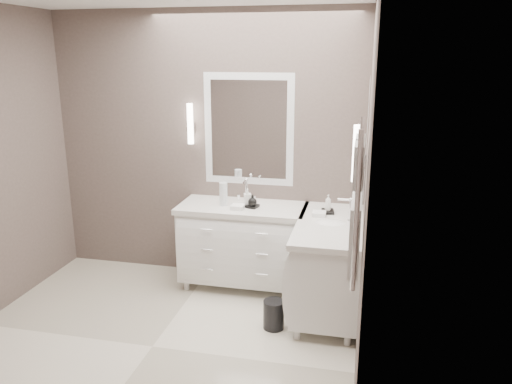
% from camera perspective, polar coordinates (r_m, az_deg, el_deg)
% --- Properties ---
extents(floor, '(3.20, 3.00, 0.01)m').
position_cam_1_polar(floor, '(4.28, -11.75, -16.96)').
color(floor, silver).
rests_on(floor, ground).
extents(wall_back, '(3.20, 0.01, 2.70)m').
position_cam_1_polar(wall_back, '(5.11, -5.74, 5.06)').
color(wall_back, '#564945').
rests_on(wall_back, floor).
extents(wall_right, '(0.01, 3.00, 2.70)m').
position_cam_1_polar(wall_right, '(3.39, 12.48, -0.61)').
color(wall_right, '#564945').
rests_on(wall_right, floor).
extents(vanity_back, '(1.24, 0.59, 0.97)m').
position_cam_1_polar(vanity_back, '(4.96, -1.51, -5.57)').
color(vanity_back, white).
rests_on(vanity_back, floor).
extents(vanity_right, '(0.59, 1.24, 0.97)m').
position_cam_1_polar(vanity_right, '(4.54, 8.36, -7.82)').
color(vanity_right, white).
rests_on(vanity_right, floor).
extents(mirror_back, '(0.90, 0.02, 1.10)m').
position_cam_1_polar(mirror_back, '(4.94, -0.86, 7.13)').
color(mirror_back, white).
rests_on(mirror_back, wall_back).
extents(mirror_right, '(0.02, 0.90, 1.10)m').
position_cam_1_polar(mirror_right, '(4.13, 12.49, 5.10)').
color(mirror_right, white).
rests_on(mirror_right, wall_right).
extents(sconce_back, '(0.06, 0.06, 0.40)m').
position_cam_1_polar(sconce_back, '(5.04, -7.52, 7.65)').
color(sconce_back, white).
rests_on(sconce_back, wall_back).
extents(sconce_right, '(0.06, 0.06, 0.40)m').
position_cam_1_polar(sconce_right, '(3.55, 11.44, 4.20)').
color(sconce_right, white).
rests_on(sconce_right, wall_right).
extents(towel_bar_corner, '(0.03, 0.22, 0.30)m').
position_cam_1_polar(towel_bar_corner, '(4.77, 11.60, 1.18)').
color(towel_bar_corner, white).
rests_on(towel_bar_corner, wall_right).
extents(towel_ladder, '(0.06, 0.58, 0.90)m').
position_cam_1_polar(towel_ladder, '(3.00, 11.42, -1.85)').
color(towel_ladder, white).
rests_on(towel_ladder, wall_right).
extents(waste_bin, '(0.22, 0.22, 0.25)m').
position_cam_1_polar(waste_bin, '(4.38, 2.04, -13.81)').
color(waste_bin, black).
rests_on(waste_bin, floor).
extents(amenity_tray_back, '(0.18, 0.15, 0.02)m').
position_cam_1_polar(amenity_tray_back, '(4.79, -0.68, -1.59)').
color(amenity_tray_back, black).
rests_on(amenity_tray_back, vanity_back).
extents(amenity_tray_right, '(0.13, 0.16, 0.02)m').
position_cam_1_polar(amenity_tray_right, '(4.67, 8.20, -2.21)').
color(amenity_tray_right, black).
rests_on(amenity_tray_right, vanity_right).
extents(water_bottle, '(0.10, 0.10, 0.23)m').
position_cam_1_polar(water_bottle, '(4.83, -3.74, -0.23)').
color(water_bottle, silver).
rests_on(water_bottle, vanity_back).
extents(soap_bottle_a, '(0.09, 0.09, 0.15)m').
position_cam_1_polar(soap_bottle_a, '(4.79, -0.97, -0.50)').
color(soap_bottle_a, white).
rests_on(soap_bottle_a, amenity_tray_back).
extents(soap_bottle_b, '(0.11, 0.11, 0.11)m').
position_cam_1_polar(soap_bottle_b, '(4.74, -0.41, -0.95)').
color(soap_bottle_b, black).
rests_on(soap_bottle_b, amenity_tray_back).
extents(soap_bottle_c, '(0.07, 0.07, 0.15)m').
position_cam_1_polar(soap_bottle_c, '(4.65, 8.24, -1.21)').
color(soap_bottle_c, white).
rests_on(soap_bottle_c, amenity_tray_right).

